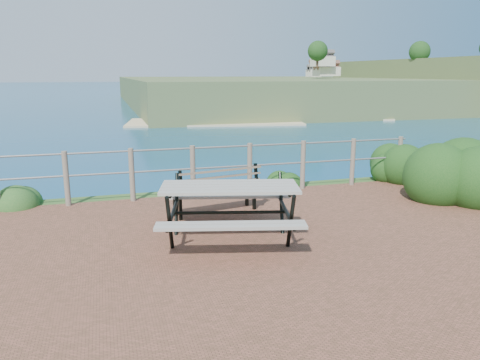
{
  "coord_description": "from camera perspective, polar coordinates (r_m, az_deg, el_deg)",
  "views": [
    {
      "loc": [
        -1.61,
        -5.37,
        2.37
      ],
      "look_at": [
        0.38,
        1.41,
        0.75
      ],
      "focal_mm": 35.0,
      "sensor_mm": 36.0,
      "label": 1
    }
  ],
  "objects": [
    {
      "name": "park_bench",
      "position": [
        7.97,
        -3.05,
        -0.28
      ],
      "size": [
        1.53,
        0.64,
        0.84
      ],
      "rotation": [
        0.0,
        0.0,
        0.19
      ],
      "color": "brown",
      "rests_on": "ground"
    },
    {
      "name": "ocean",
      "position": [
        205.39,
        -16.23,
        11.77
      ],
      "size": [
        1200.0,
        1200.0,
        0.0
      ],
      "primitive_type": "plane",
      "color": "#14657A",
      "rests_on": "ground"
    },
    {
      "name": "shrub_right_front",
      "position": [
        9.78,
        25.84,
        -2.42
      ],
      "size": [
        1.57,
        1.57,
        2.23
      ],
      "primitive_type": "ellipsoid",
      "color": "#134013",
      "rests_on": "ground"
    },
    {
      "name": "picnic_table",
      "position": [
        6.64,
        -1.26,
        -3.31
      ],
      "size": [
        2.05,
        1.63,
        0.81
      ],
      "rotation": [
        0.0,
        0.0,
        -0.24
      ],
      "color": "gray",
      "rests_on": "ground"
    },
    {
      "name": "shrub_lip_east",
      "position": [
        10.35,
        5.3,
        -0.37
      ],
      "size": [
        0.65,
        0.65,
        0.35
      ],
      "primitive_type": "ellipsoid",
      "color": "#134013",
      "rests_on": "ground"
    },
    {
      "name": "shrub_lip_west",
      "position": [
        9.42,
        -24.64,
        -2.87
      ],
      "size": [
        0.86,
        0.86,
        0.63
      ],
      "primitive_type": "ellipsoid",
      "color": "#21541F",
      "rests_on": "ground"
    },
    {
      "name": "ground",
      "position": [
        6.08,
        0.32,
        -10.02
      ],
      "size": [
        10.0,
        7.0,
        0.12
      ],
      "primitive_type": "cube",
      "color": "brown",
      "rests_on": "ground"
    },
    {
      "name": "safety_railing",
      "position": [
        9.04,
        -5.77,
        1.39
      ],
      "size": [
        9.4,
        0.1,
        1.0
      ],
      "color": "#6B5B4C",
      "rests_on": "ground"
    },
    {
      "name": "distant_bay",
      "position": [
        271.62,
        24.16,
        11.01
      ],
      "size": [
        290.0,
        232.36,
        24.0
      ],
      "color": "#4C6432",
      "rests_on": "ground"
    },
    {
      "name": "shrub_right_edge",
      "position": [
        11.09,
        17.54,
        -0.02
      ],
      "size": [
        1.06,
        1.06,
        1.52
      ],
      "primitive_type": "ellipsoid",
      "color": "#134013",
      "rests_on": "ground"
    }
  ]
}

